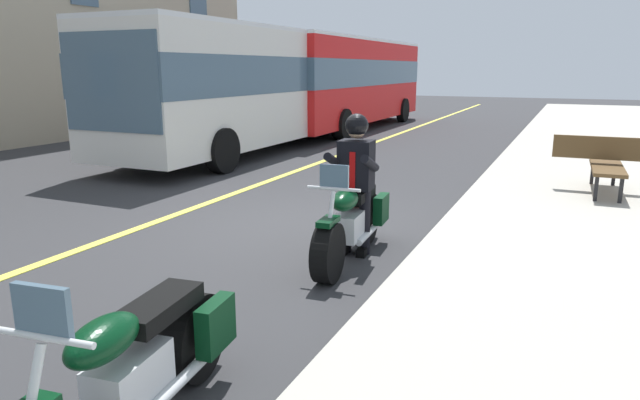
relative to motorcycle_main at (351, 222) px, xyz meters
The scene contains 8 objects.
ground_plane 1.61m from the motorcycle_main, 125.27° to the right, with size 80.00×80.00×0.00m, color #333335.
lane_center_stripe 3.41m from the motorcycle_main, 105.29° to the right, with size 60.00×0.16×0.01m, color #E5DB4C.
motorcycle_main is the anchor object (origin of this frame).
rider_main 0.61m from the motorcycle_main, behind, with size 0.65×0.58×1.74m.
motorcycle_parked 3.72m from the motorcycle_main, ahead, with size 2.22×0.77×1.26m.
bus_near 9.76m from the motorcycle_main, 142.83° to the right, with size 11.05×2.70×3.30m.
bus_far 15.01m from the motorcycle_main, 157.93° to the right, with size 11.05×2.70×3.30m.
bench_sidewalk 5.56m from the motorcycle_main, 148.04° to the left, with size 1.81×1.80×0.95m.
Camera 1 is at (6.97, 3.61, 2.27)m, focal length 31.34 mm.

